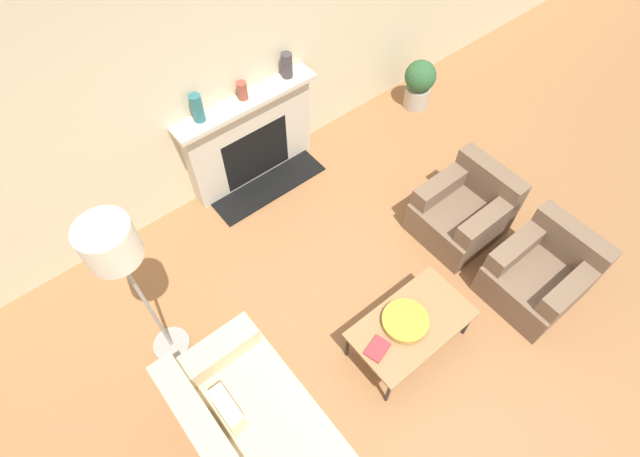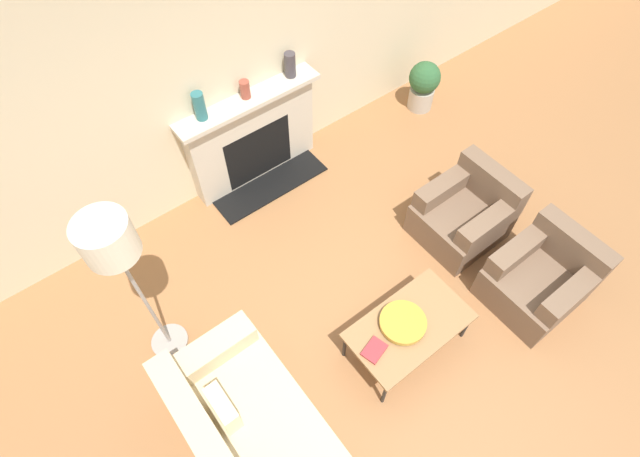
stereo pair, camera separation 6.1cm
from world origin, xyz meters
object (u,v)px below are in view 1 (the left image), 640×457
armchair_near (540,274)px  coffee_table (412,325)px  armchair_far (464,211)px  bowl (405,321)px  mantel_vase_left (197,108)px  potted_plant (419,83)px  mantel_vase_center_right (287,65)px  fireplace (251,140)px  floor_lamp (116,254)px  mantel_vase_center_left (242,91)px  book (378,349)px

armchair_near → coffee_table: (-1.35, 0.37, 0.11)m
armchair_far → coffee_table: armchair_far is taller
bowl → mantel_vase_left: mantel_vase_left is taller
coffee_table → potted_plant: potted_plant is taller
mantel_vase_center_right → fireplace: bearing=-178.4°
floor_lamp → potted_plant: size_ratio=2.85×
mantel_vase_left → fireplace: bearing=-1.7°
mantel_vase_center_left → fireplace: bearing=-83.0°
armchair_near → mantel_vase_center_right: 3.18m
fireplace → armchair_near: 3.20m
potted_plant → bowl: bearing=-137.8°
fireplace → potted_plant: size_ratio=2.46×
bowl → potted_plant: (2.44, 2.21, -0.12)m
fireplace → book: fireplace is taller
armchair_near → armchair_far: 0.95m
bowl → floor_lamp: bearing=141.7°
book → mantel_vase_center_left: 2.73m
fireplace → mantel_vase_center_left: (-0.00, 0.01, 0.65)m
bowl → mantel_vase_center_right: mantel_vase_center_right is taller
coffee_table → bowl: size_ratio=2.65×
fireplace → mantel_vase_left: mantel_vase_left is taller
fireplace → armchair_far: (1.23, -2.00, -0.24)m
mantel_vase_center_left → potted_plant: bearing=-8.5°
book → potted_plant: size_ratio=0.36×
bowl → potted_plant: 3.30m
coffee_table → bowl: (-0.05, 0.04, 0.07)m
mantel_vase_left → mantel_vase_center_left: mantel_vase_left is taller
floor_lamp → mantel_vase_center_left: 2.23m
armchair_far → bowl: armchair_far is taller
armchair_near → fireplace: bearing=-157.3°
armchair_far → potted_plant: bearing=148.1°
book → potted_plant: bearing=23.5°
potted_plant → armchair_far: bearing=-121.9°
fireplace → mantel_vase_center_right: bearing=1.6°
mantel_vase_left → armchair_far: bearing=-49.4°
floor_lamp → potted_plant: bearing=12.8°
armchair_far → mantel_vase_center_left: (-1.23, 2.01, 0.89)m
floor_lamp → mantel_vase_center_right: (2.33, 1.27, -0.33)m
mantel_vase_left → potted_plant: 2.92m
bowl → mantel_vase_center_right: (0.71, 2.55, 0.75)m
armchair_far → book: armchair_far is taller
bowl → mantel_vase_center_left: bearing=86.3°
armchair_near → bowl: armchair_near is taller
armchair_near → mantel_vase_center_left: bearing=-157.4°
floor_lamp → mantel_vase_left: bearing=44.2°
mantel_vase_center_right → potted_plant: 1.97m
coffee_table → book: (-0.39, 0.01, 0.04)m
fireplace → book: bearing=-101.2°
armchair_far → mantel_vase_center_right: size_ratio=3.15×
armchair_far → bowl: size_ratio=2.08×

